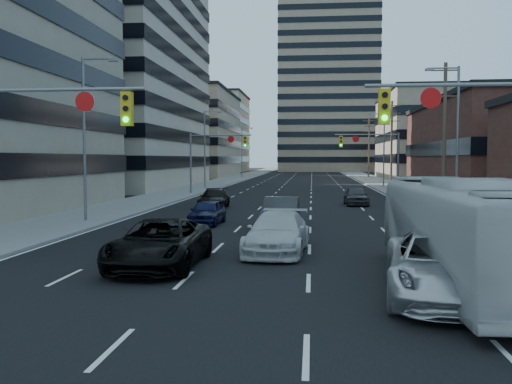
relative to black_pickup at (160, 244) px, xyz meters
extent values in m
plane|color=black|center=(3.03, -7.89, -0.78)|extent=(400.00, 400.00, 0.00)
cube|color=black|center=(3.03, 122.11, -0.77)|extent=(18.00, 300.00, 0.02)
cube|color=slate|center=(-8.47, 122.11, -0.71)|extent=(5.00, 300.00, 0.15)
cube|color=slate|center=(14.53, 122.11, -0.71)|extent=(5.00, 300.00, 0.15)
cube|color=#ADA089|center=(-23.97, 52.11, 13.22)|extent=(26.00, 34.00, 28.00)
cube|color=gray|center=(-20.97, 92.11, 7.22)|extent=(20.00, 30.00, 16.00)
cube|color=gray|center=(28.03, 80.11, 6.22)|extent=(22.00, 28.00, 14.00)
cube|color=gray|center=(9.03, 142.11, 28.22)|extent=(26.00, 26.00, 58.00)
cube|color=#ADA089|center=(-24.97, 132.11, 9.22)|extent=(24.00, 24.00, 20.00)
cube|color=gray|center=(35.03, 122.11, 5.22)|extent=(22.00, 22.00, 12.00)
cylinder|color=slate|center=(-3.72, 0.11, 5.02)|extent=(6.50, 0.12, 0.12)
cube|color=gold|center=(-1.07, 0.11, 4.37)|extent=(0.35, 0.28, 1.10)
cylinder|color=black|center=(-1.07, -0.05, 4.72)|extent=(0.18, 0.06, 0.18)
cylinder|color=black|center=(-1.07, -0.05, 4.37)|extent=(0.18, 0.06, 0.18)
cylinder|color=#0CE526|center=(-1.07, -0.05, 4.02)|extent=(0.18, 0.06, 0.18)
cylinder|color=white|center=(-2.47, 0.08, 4.62)|extent=(0.64, 0.06, 0.64)
cylinder|color=slate|center=(9.78, 0.11, 5.02)|extent=(6.50, 0.12, 0.12)
cube|color=gold|center=(7.13, 0.11, 4.37)|extent=(0.35, 0.28, 1.10)
cylinder|color=black|center=(7.13, -0.05, 4.72)|extent=(0.18, 0.06, 0.18)
cylinder|color=black|center=(7.13, -0.05, 4.37)|extent=(0.18, 0.06, 0.18)
cylinder|color=#0CE526|center=(7.13, -0.05, 4.02)|extent=(0.18, 0.06, 0.18)
cylinder|color=white|center=(8.53, 0.08, 4.62)|extent=(0.64, 0.06, 0.64)
cylinder|color=slate|center=(-6.97, 37.11, 2.22)|extent=(0.18, 0.18, 6.00)
cylinder|color=slate|center=(-3.97, 37.11, 5.02)|extent=(6.00, 0.12, 0.12)
cube|color=gold|center=(-1.57, 37.11, 4.37)|extent=(0.35, 0.28, 1.10)
cylinder|color=black|center=(-1.57, 36.95, 4.72)|extent=(0.18, 0.06, 0.18)
cylinder|color=black|center=(-1.57, 36.95, 4.37)|extent=(0.18, 0.06, 0.18)
cylinder|color=#0CE526|center=(-1.57, 36.95, 4.02)|extent=(0.18, 0.06, 0.18)
cylinder|color=white|center=(-2.97, 37.08, 4.62)|extent=(0.64, 0.06, 0.64)
cylinder|color=slate|center=(13.03, 37.11, 2.22)|extent=(0.18, 0.18, 6.00)
cylinder|color=slate|center=(10.03, 37.11, 5.02)|extent=(6.00, 0.12, 0.12)
cube|color=gold|center=(7.63, 37.11, 4.37)|extent=(0.35, 0.28, 1.10)
cylinder|color=black|center=(7.63, 36.95, 4.72)|extent=(0.18, 0.06, 0.18)
cylinder|color=black|center=(7.63, 36.95, 4.37)|extent=(0.18, 0.06, 0.18)
cylinder|color=#0CE526|center=(7.63, 36.95, 4.02)|extent=(0.18, 0.06, 0.18)
cylinder|color=white|center=(9.03, 37.08, 4.62)|extent=(0.64, 0.06, 0.64)
cylinder|color=#4C3D2D|center=(15.23, 28.11, 4.72)|extent=(0.28, 0.28, 11.00)
cube|color=#4C3D2D|center=(15.23, 28.11, 9.62)|extent=(2.20, 0.10, 0.10)
cube|color=#4C3D2D|center=(15.23, 28.11, 8.62)|extent=(2.20, 0.10, 0.10)
cube|color=#4C3D2D|center=(15.23, 28.11, 7.62)|extent=(2.20, 0.10, 0.10)
cylinder|color=#4C3D2D|center=(15.23, 58.11, 4.72)|extent=(0.28, 0.28, 11.00)
cube|color=#4C3D2D|center=(15.23, 58.11, 9.62)|extent=(2.20, 0.10, 0.10)
cube|color=#4C3D2D|center=(15.23, 58.11, 8.62)|extent=(2.20, 0.10, 0.10)
cube|color=#4C3D2D|center=(15.23, 58.11, 7.62)|extent=(2.20, 0.10, 0.10)
cylinder|color=#4C3D2D|center=(15.23, 88.11, 4.72)|extent=(0.28, 0.28, 11.00)
cube|color=#4C3D2D|center=(15.23, 88.11, 9.62)|extent=(2.20, 0.10, 0.10)
cube|color=#4C3D2D|center=(15.23, 88.11, 8.62)|extent=(2.20, 0.10, 0.10)
cube|color=#4C3D2D|center=(15.23, 88.11, 7.62)|extent=(2.20, 0.10, 0.10)
cylinder|color=slate|center=(-7.47, 12.11, 3.72)|extent=(0.16, 0.16, 9.00)
cylinder|color=slate|center=(-6.57, 12.11, 8.12)|extent=(1.80, 0.10, 0.10)
cube|color=slate|center=(-5.77, 12.11, 8.04)|extent=(0.50, 0.22, 0.14)
cylinder|color=slate|center=(-7.47, 47.11, 3.72)|extent=(0.16, 0.16, 9.00)
cylinder|color=slate|center=(-6.57, 47.11, 8.12)|extent=(1.80, 0.10, 0.10)
cube|color=slate|center=(-5.77, 47.11, 8.04)|extent=(0.50, 0.22, 0.14)
cylinder|color=slate|center=(-7.47, 82.11, 3.72)|extent=(0.16, 0.16, 9.00)
cylinder|color=slate|center=(-6.57, 82.11, 8.12)|extent=(1.80, 0.10, 0.10)
cube|color=slate|center=(-5.77, 82.11, 8.04)|extent=(0.50, 0.22, 0.14)
cylinder|color=slate|center=(13.53, 17.11, 3.72)|extent=(0.16, 0.16, 9.00)
cylinder|color=slate|center=(12.63, 17.11, 8.12)|extent=(1.80, 0.10, 0.10)
cube|color=slate|center=(11.83, 17.11, 8.04)|extent=(0.50, 0.22, 0.14)
cylinder|color=slate|center=(13.53, 52.11, 3.72)|extent=(0.16, 0.16, 9.00)
cylinder|color=slate|center=(12.63, 52.11, 8.12)|extent=(1.80, 0.10, 0.10)
cube|color=slate|center=(11.83, 52.11, 8.04)|extent=(0.50, 0.22, 0.14)
imported|color=black|center=(0.00, 0.00, 0.00)|extent=(2.63, 5.66, 1.57)
imported|color=silver|center=(3.65, 3.18, -0.02)|extent=(2.50, 5.39, 1.52)
imported|color=silver|center=(8.23, -3.41, 0.06)|extent=(3.54, 6.38, 1.69)
imported|color=silver|center=(9.03, -2.04, 0.73)|extent=(2.88, 10.93, 3.02)
imported|color=#0C1133|center=(-0.66, 11.94, -0.12)|extent=(1.71, 3.98, 1.34)
imported|color=#313133|center=(3.39, 10.29, 0.02)|extent=(1.77, 4.90, 1.61)
imported|color=black|center=(-1.95, 21.58, -0.09)|extent=(2.20, 4.87, 1.38)
imported|color=#38383B|center=(8.23, 25.49, -0.07)|extent=(1.79, 4.22, 1.43)
camera|label=1|loc=(4.92, -17.97, 2.77)|focal=40.00mm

